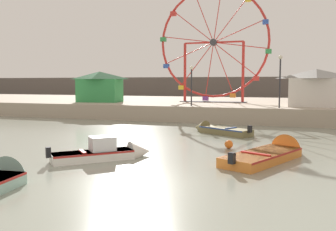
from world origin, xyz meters
TOP-DOWN VIEW (x-y plane):
  - ground_plane at (0.00, 0.00)m, footprint 240.00×240.00m
  - quay_promenade at (0.00, 29.44)m, footprint 110.00×21.70m
  - distant_town_skyline at (0.00, 55.27)m, footprint 140.00×3.00m
  - motorboat_olive_wood at (0.19, 13.28)m, footprint 4.64×3.35m
  - motorboat_white_red_stripe at (-2.68, 3.40)m, footprint 3.95×3.90m
  - motorboat_orange_hull at (4.39, 6.22)m, footprint 3.76×5.94m
  - ferris_wheel_red_frame at (-2.89, 26.56)m, footprint 11.56×1.20m
  - carnival_booth_white_ticket at (6.85, 22.68)m, footprint 4.88×3.54m
  - carnival_booth_green_kiosk at (-14.25, 23.06)m, footprint 5.01×3.15m
  - promenade_lamp_near at (-3.34, 19.73)m, footprint 0.32×0.32m
  - promenade_lamp_far at (4.01, 19.62)m, footprint 0.32×0.32m
  - mooring_buoy_orange at (1.97, 7.80)m, footprint 0.44×0.44m

SIDE VIEW (x-z plane):
  - ground_plane at x=0.00m, z-range 0.00..0.00m
  - mooring_buoy_orange at x=1.97m, z-range 0.00..0.44m
  - motorboat_orange_hull at x=4.39m, z-range -0.53..0.98m
  - motorboat_olive_wood at x=0.19m, z-range -0.31..0.80m
  - motorboat_white_red_stripe at x=-2.68m, z-range -0.37..0.99m
  - quay_promenade at x=0.00m, z-range 0.00..1.38m
  - distant_town_skyline at x=0.00m, z-range 0.00..4.40m
  - carnival_booth_green_kiosk at x=-14.25m, z-range 1.45..4.63m
  - carnival_booth_white_ticket at x=6.85m, z-range 1.45..4.64m
  - promenade_lamp_near at x=-3.34m, z-range 1.95..5.43m
  - promenade_lamp_far at x=4.01m, z-range 2.00..6.21m
  - ferris_wheel_red_frame at x=-2.89m, z-range 1.41..13.24m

